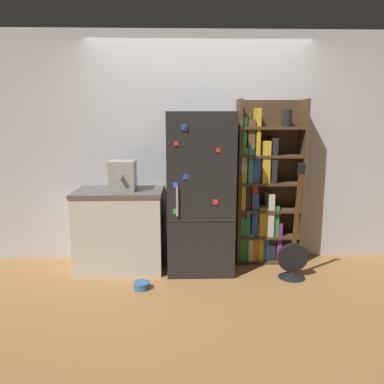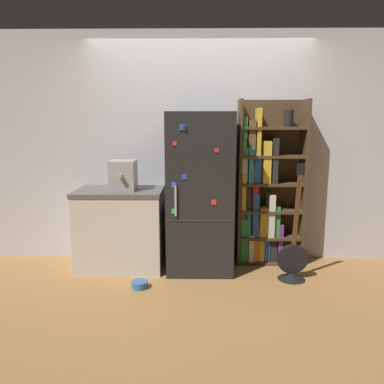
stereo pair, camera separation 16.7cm
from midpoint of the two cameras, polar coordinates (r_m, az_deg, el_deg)
The scene contains 8 objects.
ground_plane at distance 4.17m, azimuth 0.09°, elevation -11.96°, with size 16.00×16.00×0.00m, color #A87542.
wall_back at distance 4.34m, azimuth -0.09°, elevation 6.63°, with size 8.00×0.05×2.60m.
refrigerator at distance 4.04m, azimuth 0.04°, elevation -0.08°, with size 0.70×0.69×1.70m.
bookshelf at distance 4.33m, azimuth 9.56°, elevation -0.18°, with size 0.74×0.30×1.84m.
kitchen_counter at distance 4.23m, azimuth -11.98°, elevation -5.55°, with size 0.94×0.64×0.88m.
espresso_machine at distance 4.07m, azimuth -11.66°, elevation 2.46°, with size 0.27×0.33×0.32m.
guitar at distance 4.06m, azimuth 13.93°, elevation -10.27°, with size 0.32×0.29×1.22m.
pet_bowl at distance 3.80m, azimuth -8.93°, elevation -13.83°, with size 0.16×0.16×0.07m.
Camera 1 is at (-0.19, -3.85, 1.60)m, focal length 35.00 mm.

